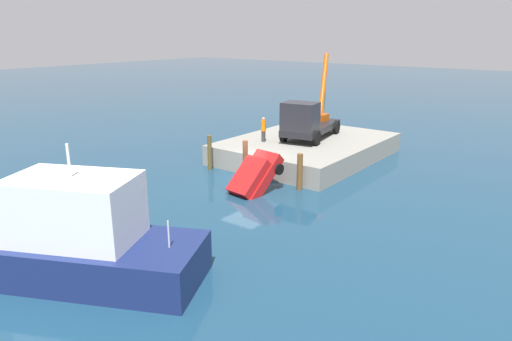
{
  "coord_description": "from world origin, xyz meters",
  "views": [
    {
      "loc": [
        21.32,
        17.0,
        8.79
      ],
      "look_at": [
        0.17,
        0.78,
        0.82
      ],
      "focal_mm": 32.82,
      "sensor_mm": 36.0,
      "label": 1
    }
  ],
  "objects_px": {
    "dock_worker": "(263,129)",
    "salvaged_car": "(251,183)",
    "moored_yacht": "(36,251)",
    "crane_truck": "(307,121)"
  },
  "relations": [
    {
      "from": "dock_worker",
      "to": "moored_yacht",
      "type": "bearing_deg",
      "value": 8.65
    },
    {
      "from": "salvaged_car",
      "to": "moored_yacht",
      "type": "xyz_separation_m",
      "value": [
        12.04,
        -0.8,
        0.27
      ]
    },
    {
      "from": "crane_truck",
      "to": "moored_yacht",
      "type": "height_order",
      "value": "crane_truck"
    },
    {
      "from": "dock_worker",
      "to": "moored_yacht",
      "type": "distance_m",
      "value": 18.27
    },
    {
      "from": "dock_worker",
      "to": "salvaged_car",
      "type": "xyz_separation_m",
      "value": [
        5.97,
        3.55,
        -1.66
      ]
    },
    {
      "from": "salvaged_car",
      "to": "dock_worker",
      "type": "bearing_deg",
      "value": -149.28
    },
    {
      "from": "crane_truck",
      "to": "dock_worker",
      "type": "relative_size",
      "value": 4.92
    },
    {
      "from": "dock_worker",
      "to": "salvaged_car",
      "type": "distance_m",
      "value": 7.14
    },
    {
      "from": "moored_yacht",
      "to": "dock_worker",
      "type": "bearing_deg",
      "value": -171.35
    },
    {
      "from": "dock_worker",
      "to": "moored_yacht",
      "type": "height_order",
      "value": "moored_yacht"
    }
  ]
}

